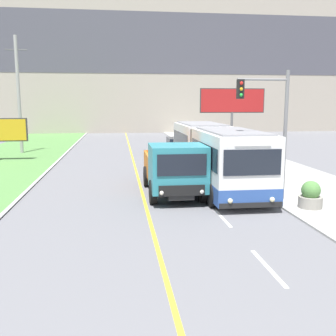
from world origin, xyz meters
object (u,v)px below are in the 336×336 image
car_distant (177,147)px  traffic_light_mast (271,119)px  planter_round_near (311,196)px  city_bus (214,154)px  billboard_large (232,102)px  utility_pole_far (19,95)px  dump_truck (175,170)px  planter_round_second (273,178)px

car_distant → traffic_light_mast: 16.18m
car_distant → planter_round_near: (2.85, -17.41, -0.13)m
city_bus → billboard_large: (6.21, 17.80, 2.81)m
traffic_light_mast → billboard_large: 22.45m
traffic_light_mast → planter_round_near: 3.63m
car_distant → utility_pole_far: utility_pole_far is taller
traffic_light_mast → dump_truck: bearing=163.9°
billboard_large → city_bus: bearing=-109.2°
city_bus → planter_round_near: (2.64, -5.72, -1.00)m
city_bus → dump_truck: size_ratio=1.95×
traffic_light_mast → planter_round_second: traffic_light_mast is taller
dump_truck → planter_round_second: (5.15, 1.12, -0.70)m
utility_pole_far → planter_round_near: size_ratio=8.98×
car_distant → billboard_large: bearing=43.6°
utility_pole_far → traffic_light_mast: 24.13m
city_bus → billboard_large: billboard_large is taller
traffic_light_mast → planter_round_near: size_ratio=5.14×
car_distant → traffic_light_mast: bearing=-83.9°
dump_truck → planter_round_second: 5.32m
car_distant → traffic_light_mast: size_ratio=0.76×
city_bus → planter_round_second: city_bus is taller
dump_truck → planter_round_second: bearing=12.3°
city_bus → planter_round_near: 6.38m
dump_truck → planter_round_near: size_ratio=5.81×
city_bus → planter_round_second: size_ratio=11.24×
planter_round_near → car_distant: bearing=99.3°
city_bus → planter_round_second: bearing=-35.3°
city_bus → billboard_large: size_ratio=1.91×
utility_pole_far → traffic_light_mast: (14.84, -18.97, -1.38)m
planter_round_second → traffic_light_mast: bearing=-116.8°
car_distant → utility_pole_far: 14.20m
city_bus → car_distant: city_bus is taller
dump_truck → utility_pole_far: size_ratio=0.65×
dump_truck → city_bus: bearing=49.6°
dump_truck → car_distant: (2.32, 14.67, -0.58)m
dump_truck → planter_round_near: bearing=-27.9°
dump_truck → traffic_light_mast: traffic_light_mast is taller
city_bus → billboard_large: 19.06m
utility_pole_far → planter_round_near: (16.02, -20.56, -4.43)m
city_bus → car_distant: bearing=91.0°
billboard_large → planter_round_near: 24.09m
city_bus → utility_pole_far: utility_pole_far is taller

